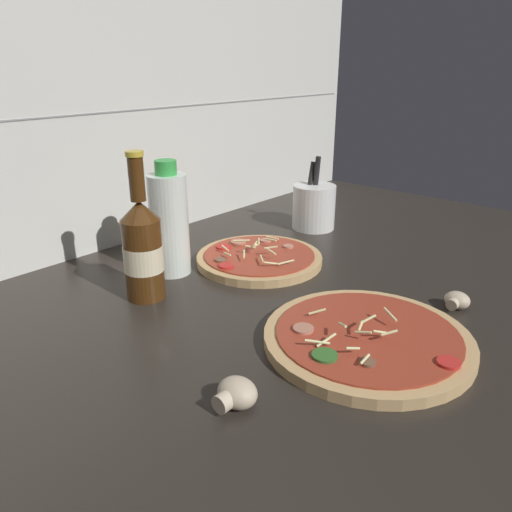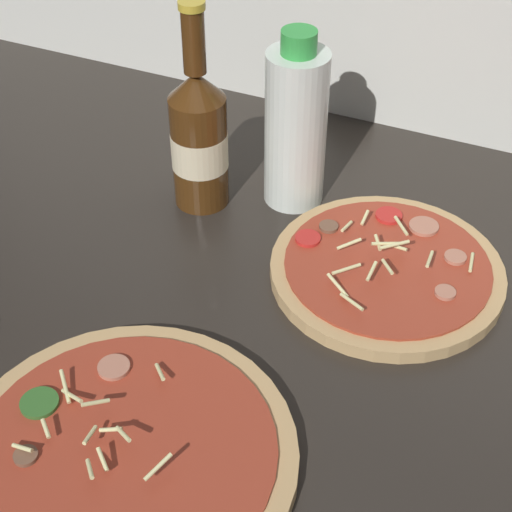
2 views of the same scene
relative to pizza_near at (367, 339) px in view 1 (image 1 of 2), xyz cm
name	(u,v)px [view 1 (image 1 of 2)]	position (x,y,z in cm)	size (l,w,h in cm)	color
counter_slab	(296,309)	(4.10, 15.36, -2.18)	(160.00, 90.00, 2.50)	#28231E
tile_backsplash	(118,111)	(4.10, 60.86, 26.57)	(160.00, 1.13, 60.00)	silver
pizza_near	(367,339)	(0.00, 0.00, 0.00)	(28.87, 28.87, 4.44)	tan
pizza_far	(259,258)	(13.07, 31.14, 0.00)	(24.46, 24.46, 4.43)	tan
beer_bottle	(143,248)	(-10.81, 35.40, 7.75)	(6.46, 6.46, 24.30)	#47280F
oil_bottle	(169,223)	(-1.16, 40.28, 8.71)	(6.98, 6.98, 20.96)	silver
mushroom_left	(236,394)	(-21.74, 4.59, 0.80)	(5.19, 4.94, 3.46)	beige
mushroom_right	(457,301)	(18.98, -5.26, 0.48)	(4.21, 4.01, 2.81)	beige
utensil_crock	(314,206)	(37.96, 35.75, 4.37)	(9.87, 9.87, 16.78)	silver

